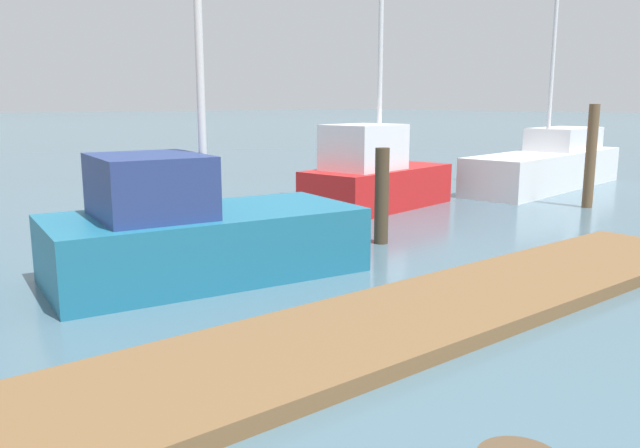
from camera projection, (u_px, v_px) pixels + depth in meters
name	position (u px, v px, depth m)	size (l,w,h in m)	color
floating_dock	(433.00, 311.00, 7.93)	(12.11, 2.00, 0.18)	brown
dock_piling_1	(591.00, 156.00, 16.00)	(0.26, 0.26, 2.59)	brown
dock_piling_3	(382.00, 196.00, 11.98)	(0.27, 0.27, 1.81)	#473826
moored_boat_1	(549.00, 165.00, 19.87)	(7.58, 2.87, 6.69)	white
moored_boat_2	(374.00, 176.00, 15.99)	(4.41, 2.48, 7.41)	red
moored_boat_5	(196.00, 231.00, 9.70)	(4.90, 2.79, 8.43)	#1E6B8C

